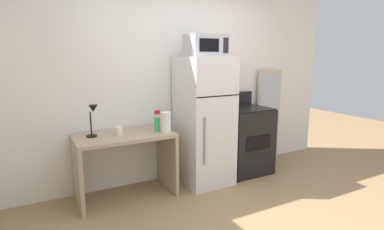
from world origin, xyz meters
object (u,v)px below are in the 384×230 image
Objects in this scene: desk_lamp at (93,115)px; paper_towel_roll at (166,122)px; oven_range at (244,139)px; microwave at (205,46)px; spray_bottle at (157,123)px; desk at (125,154)px; coffee_mug at (119,131)px; refrigerator at (204,121)px; leaning_mirror at (268,116)px.

paper_towel_roll is (0.77, -0.20, -0.12)m from desk_lamp.
oven_range is at bearing -1.36° from desk_lamp.
oven_range is (0.67, 0.05, -1.28)m from microwave.
microwave is at bearing -1.98° from spray_bottle.
microwave is at bearing 10.38° from paper_towel_roll.
coffee_mug reaches higher than desk.
spray_bottle reaches higher than paper_towel_roll.
paper_towel_roll is 2.53× the size of coffee_mug.
paper_towel_roll is at bearing -169.62° from microwave.
oven_range reaches higher than coffee_mug.
spray_bottle is 0.14m from paper_towel_roll.
refrigerator is at bearing 12.39° from paper_towel_roll.
coffee_mug is at bearing -179.67° from oven_range.
coffee_mug is (-0.51, 0.15, -0.07)m from paper_towel_roll.
coffee_mug is (-0.45, 0.02, -0.05)m from spray_bottle.
desk_lamp is 3.72× the size of coffee_mug.
coffee_mug is 1.44m from microwave.
paper_towel_roll is 0.60m from refrigerator.
desk is 4.38× the size of spray_bottle.
spray_bottle is at bearing -171.83° from leaning_mirror.
paper_towel_roll is at bearing -172.91° from oven_range.
spray_bottle is 0.64m from refrigerator.
leaning_mirror reaches higher than desk.
coffee_mug is 1.09m from refrigerator.
refrigerator is at bearing -0.09° from spray_bottle.
coffee_mug is at bearing 179.05° from refrigerator.
desk is at bearing 179.90° from oven_range.
desk_lamp is 0.32× the size of oven_range.
spray_bottle reaches higher than desk.
oven_range is (0.67, 0.03, -0.34)m from refrigerator.
desk is at bearing -7.99° from desk_lamp.
coffee_mug is 0.21× the size of microwave.
coffee_mug is 0.07× the size of leaning_mirror.
spray_bottle is 0.54× the size of microwave.
microwave is at bearing -2.06° from coffee_mug.
refrigerator is 1.47× the size of oven_range.
paper_towel_roll is 0.15× the size of refrigerator.
leaning_mirror is at bearing 12.16° from paper_towel_roll.
coffee_mug is 0.06× the size of refrigerator.
leaning_mirror is at bearing 8.17° from spray_bottle.
desk is 0.59m from paper_towel_roll.
desk_lamp is at bearing 173.95° from spray_bottle.
microwave reaches higher than desk_lamp.
refrigerator is (1.09, -0.02, 0.01)m from coffee_mug.
refrigerator is (0.58, 0.13, -0.06)m from paper_towel_roll.
paper_towel_roll is at bearing -167.84° from leaning_mirror.
spray_bottle is 1.37m from oven_range.
refrigerator is (1.03, -0.03, 0.29)m from desk.
refrigerator is 0.94m from microwave.
desk_lamp reaches higher than oven_range.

